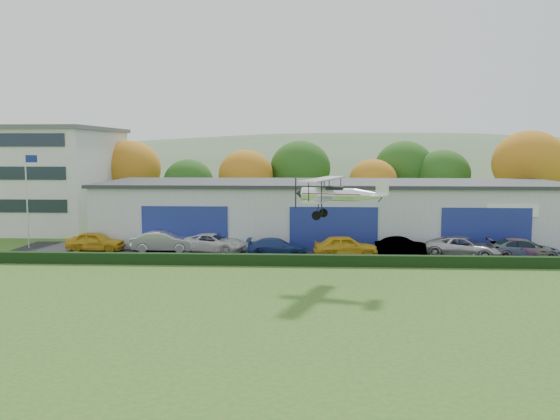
{
  "coord_description": "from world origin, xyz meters",
  "views": [
    {
      "loc": [
        3.11,
        -24.34,
        8.24
      ],
      "look_at": [
        1.2,
        12.79,
        4.31
      ],
      "focal_mm": 37.46,
      "sensor_mm": 36.0,
      "label": 1
    }
  ],
  "objects_px": {
    "hangar": "(331,211)",
    "car_5": "(403,246)",
    "office_block": "(12,177)",
    "car_0": "(96,241)",
    "car_2": "(213,243)",
    "biplane": "(336,193)",
    "car_3": "(277,247)",
    "car_7": "(524,249)",
    "car_4": "(346,246)",
    "flagpole": "(28,191)",
    "car_1": "(164,241)",
    "car_6": "(465,247)"
  },
  "relations": [
    {
      "from": "office_block",
      "to": "biplane",
      "type": "xyz_separation_m",
      "value": [
        32.72,
        -23.65,
        0.31
      ]
    },
    {
      "from": "car_5",
      "to": "hangar",
      "type": "bearing_deg",
      "value": 29.64
    },
    {
      "from": "flagpole",
      "to": "car_1",
      "type": "bearing_deg",
      "value": -4.94
    },
    {
      "from": "flagpole",
      "to": "car_6",
      "type": "height_order",
      "value": "flagpole"
    },
    {
      "from": "office_block",
      "to": "car_0",
      "type": "bearing_deg",
      "value": -45.02
    },
    {
      "from": "flagpole",
      "to": "car_7",
      "type": "xyz_separation_m",
      "value": [
        38.91,
        -2.7,
        -3.98
      ]
    },
    {
      "from": "car_6",
      "to": "biplane",
      "type": "bearing_deg",
      "value": 151.69
    },
    {
      "from": "hangar",
      "to": "car_5",
      "type": "relative_size",
      "value": 9.56
    },
    {
      "from": "car_3",
      "to": "car_7",
      "type": "relative_size",
      "value": 0.88
    },
    {
      "from": "flagpole",
      "to": "car_3",
      "type": "xyz_separation_m",
      "value": [
        20.47,
        -2.25,
        -4.07
      ]
    },
    {
      "from": "car_2",
      "to": "car_4",
      "type": "bearing_deg",
      "value": -86.31
    },
    {
      "from": "car_2",
      "to": "hangar",
      "type": "bearing_deg",
      "value": -41.58
    },
    {
      "from": "car_0",
      "to": "biplane",
      "type": "xyz_separation_m",
      "value": [
        18.76,
        -9.68,
        4.7
      ]
    },
    {
      "from": "hangar",
      "to": "car_6",
      "type": "relative_size",
      "value": 7.24
    },
    {
      "from": "car_3",
      "to": "car_0",
      "type": "bearing_deg",
      "value": 85.0
    },
    {
      "from": "car_5",
      "to": "biplane",
      "type": "bearing_deg",
      "value": 143.12
    },
    {
      "from": "car_1",
      "to": "car_2",
      "type": "xyz_separation_m",
      "value": [
        3.98,
        0.06,
        -0.09
      ]
    },
    {
      "from": "car_4",
      "to": "biplane",
      "type": "xyz_separation_m",
      "value": [
        -1.12,
        -8.11,
        4.65
      ]
    },
    {
      "from": "office_block",
      "to": "car_0",
      "type": "height_order",
      "value": "office_block"
    },
    {
      "from": "car_3",
      "to": "biplane",
      "type": "height_order",
      "value": "biplane"
    },
    {
      "from": "car_7",
      "to": "car_3",
      "type": "bearing_deg",
      "value": 93.93
    },
    {
      "from": "car_0",
      "to": "car_3",
      "type": "relative_size",
      "value": 0.99
    },
    {
      "from": "car_3",
      "to": "car_4",
      "type": "height_order",
      "value": "car_4"
    },
    {
      "from": "flagpole",
      "to": "car_7",
      "type": "height_order",
      "value": "flagpole"
    },
    {
      "from": "hangar",
      "to": "car_2",
      "type": "bearing_deg",
      "value": -144.12
    },
    {
      "from": "car_2",
      "to": "car_6",
      "type": "bearing_deg",
      "value": -81.42
    },
    {
      "from": "car_6",
      "to": "car_4",
      "type": "bearing_deg",
      "value": 113.64
    },
    {
      "from": "car_1",
      "to": "car_2",
      "type": "distance_m",
      "value": 3.98
    },
    {
      "from": "biplane",
      "to": "car_1",
      "type": "bearing_deg",
      "value": 160.88
    },
    {
      "from": "office_block",
      "to": "biplane",
      "type": "distance_m",
      "value": 40.37
    },
    {
      "from": "car_0",
      "to": "car_5",
      "type": "bearing_deg",
      "value": -89.66
    },
    {
      "from": "car_5",
      "to": "car_0",
      "type": "bearing_deg",
      "value": 83.32
    },
    {
      "from": "car_2",
      "to": "biplane",
      "type": "bearing_deg",
      "value": -123.86
    },
    {
      "from": "office_block",
      "to": "car_6",
      "type": "relative_size",
      "value": 3.67
    },
    {
      "from": "hangar",
      "to": "car_5",
      "type": "xyz_separation_m",
      "value": [
        5.3,
        -7.67,
        -1.91
      ]
    },
    {
      "from": "biplane",
      "to": "car_3",
      "type": "bearing_deg",
      "value": 133.22
    },
    {
      "from": "hangar",
      "to": "car_1",
      "type": "height_order",
      "value": "hangar"
    },
    {
      "from": "biplane",
      "to": "flagpole",
      "type": "bearing_deg",
      "value": 173.61
    },
    {
      "from": "hangar",
      "to": "car_2",
      "type": "distance_m",
      "value": 11.92
    },
    {
      "from": "hangar",
      "to": "biplane",
      "type": "height_order",
      "value": "biplane"
    },
    {
      "from": "office_block",
      "to": "car_4",
      "type": "xyz_separation_m",
      "value": [
        33.84,
        -15.54,
        -4.34
      ]
    },
    {
      "from": "car_3",
      "to": "car_6",
      "type": "xyz_separation_m",
      "value": [
        14.2,
        -0.01,
        0.11
      ]
    },
    {
      "from": "car_3",
      "to": "car_5",
      "type": "distance_m",
      "value": 9.73
    },
    {
      "from": "car_7",
      "to": "car_4",
      "type": "bearing_deg",
      "value": 94.65
    },
    {
      "from": "office_block",
      "to": "car_4",
      "type": "height_order",
      "value": "office_block"
    },
    {
      "from": "car_2",
      "to": "car_6",
      "type": "relative_size",
      "value": 0.94
    },
    {
      "from": "car_1",
      "to": "car_7",
      "type": "relative_size",
      "value": 0.96
    },
    {
      "from": "car_5",
      "to": "car_7",
      "type": "relative_size",
      "value": 0.82
    },
    {
      "from": "car_7",
      "to": "office_block",
      "type": "bearing_deg",
      "value": 76.88
    },
    {
      "from": "car_0",
      "to": "car_5",
      "type": "height_order",
      "value": "car_0"
    }
  ]
}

